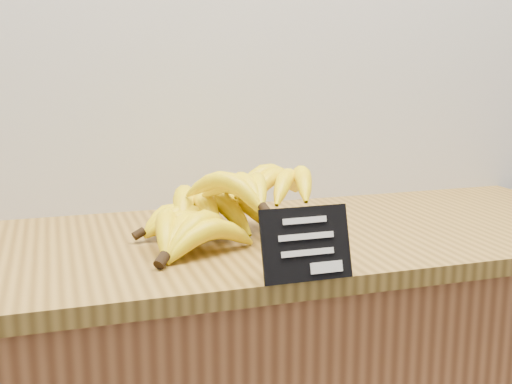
% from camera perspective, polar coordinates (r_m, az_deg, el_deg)
% --- Properties ---
extents(counter_top, '(1.49, 0.54, 0.03)m').
position_cam_1_polar(counter_top, '(1.19, -0.74, -4.49)').
color(counter_top, olive).
rests_on(counter_top, counter).
extents(chalkboard_sign, '(0.14, 0.04, 0.11)m').
position_cam_1_polar(chalkboard_sign, '(0.94, 4.48, -4.63)').
color(chalkboard_sign, black).
rests_on(chalkboard_sign, counter_top).
extents(banana_pile, '(0.43, 0.32, 0.12)m').
position_cam_1_polar(banana_pile, '(1.17, -2.96, -1.45)').
color(banana_pile, '#FFEA0A').
rests_on(banana_pile, counter_top).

